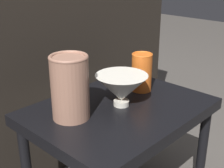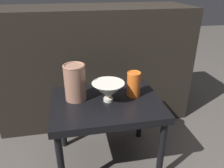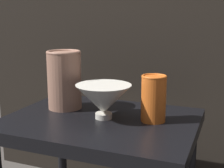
% 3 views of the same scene
% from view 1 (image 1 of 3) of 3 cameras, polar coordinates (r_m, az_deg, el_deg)
% --- Properties ---
extents(table, '(0.61, 0.46, 0.44)m').
position_cam_1_polar(table, '(1.09, 1.33, -6.60)').
color(table, black).
rests_on(table, ground_plane).
extents(couch_backdrop, '(1.44, 0.50, 0.88)m').
position_cam_1_polar(couch_backdrop, '(1.50, -15.77, 2.97)').
color(couch_backdrop, black).
rests_on(couch_backdrop, ground_plane).
extents(bowl, '(0.18, 0.18, 0.11)m').
position_cam_1_polar(bowl, '(1.05, 1.73, -0.77)').
color(bowl, silver).
rests_on(bowl, table).
extents(vase_textured_left, '(0.12, 0.12, 0.20)m').
position_cam_1_polar(vase_textured_left, '(0.96, -7.69, -0.45)').
color(vase_textured_left, '#996B56').
rests_on(vase_textured_left, table).
extents(vase_colorful_right, '(0.08, 0.08, 0.15)m').
position_cam_1_polar(vase_colorful_right, '(1.18, 5.46, 2.26)').
color(vase_colorful_right, orange).
rests_on(vase_colorful_right, table).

